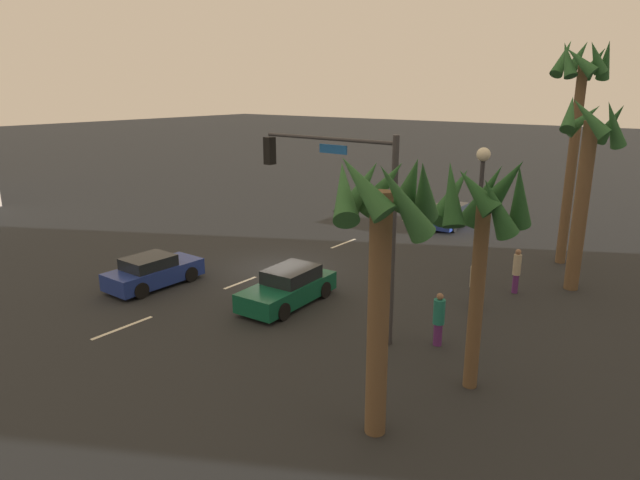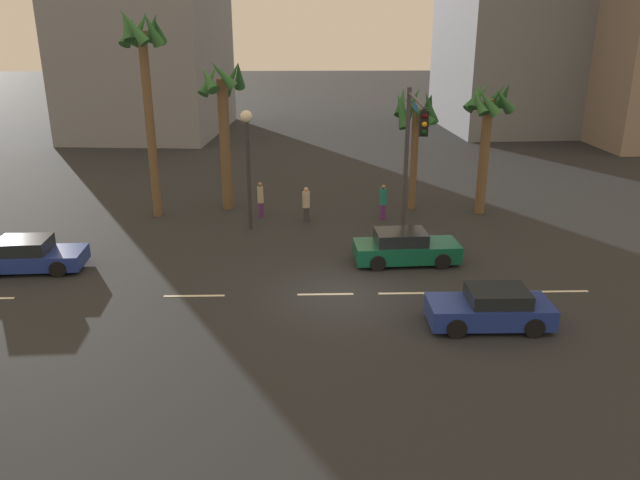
# 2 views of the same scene
# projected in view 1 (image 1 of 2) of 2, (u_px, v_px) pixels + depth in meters

# --- Properties ---
(ground_plane) EXTENTS (220.00, 220.00, 0.00)m
(ground_plane) POSITION_uv_depth(u_px,v_px,m) (277.00, 269.00, 24.97)
(ground_plane) COLOR #232628
(lane_stripe_0) EXTENTS (1.89, 0.14, 0.01)m
(lane_stripe_0) POSITION_uv_depth(u_px,v_px,m) (446.00, 204.00, 38.83)
(lane_stripe_0) COLOR silver
(lane_stripe_0) RESTS_ON ground_plane
(lane_stripe_1) EXTENTS (1.92, 0.14, 0.01)m
(lane_stripe_1) POSITION_uv_depth(u_px,v_px,m) (410.00, 218.00, 34.73)
(lane_stripe_1) COLOR silver
(lane_stripe_1) RESTS_ON ground_plane
(lane_stripe_2) EXTENTS (2.19, 0.14, 0.01)m
(lane_stripe_2) POSITION_uv_depth(u_px,v_px,m) (344.00, 243.00, 29.05)
(lane_stripe_2) COLOR silver
(lane_stripe_2) RESTS_ON ground_plane
(lane_stripe_3) EXTENTS (2.04, 0.14, 0.01)m
(lane_stripe_3) POSITION_uv_depth(u_px,v_px,m) (285.00, 266.00, 25.39)
(lane_stripe_3) COLOR silver
(lane_stripe_3) RESTS_ON ground_plane
(lane_stripe_4) EXTENTS (1.85, 0.14, 0.01)m
(lane_stripe_4) POSITION_uv_depth(u_px,v_px,m) (240.00, 283.00, 23.19)
(lane_stripe_4) COLOR silver
(lane_stripe_4) RESTS_ON ground_plane
(lane_stripe_5) EXTENTS (2.36, 0.14, 0.01)m
(lane_stripe_5) POSITION_uv_depth(u_px,v_px,m) (123.00, 328.00, 18.85)
(lane_stripe_5) COLOR silver
(lane_stripe_5) RESTS_ON ground_plane
(car_0) EXTENTS (4.31, 1.96, 1.36)m
(car_0) POSITION_uv_depth(u_px,v_px,m) (288.00, 287.00, 20.84)
(car_0) COLOR #0F5138
(car_0) RESTS_ON ground_plane
(car_1) EXTENTS (4.12, 2.04, 1.29)m
(car_1) POSITION_uv_depth(u_px,v_px,m) (449.00, 216.00, 32.60)
(car_1) COLOR navy
(car_1) RESTS_ON ground_plane
(car_2) EXTENTS (3.96, 1.82, 1.30)m
(car_2) POSITION_uv_depth(u_px,v_px,m) (153.00, 272.00, 22.70)
(car_2) COLOR navy
(car_2) RESTS_ON ground_plane
(traffic_signal) EXTENTS (0.56, 5.57, 6.59)m
(traffic_signal) POSITION_uv_depth(u_px,v_px,m) (345.00, 199.00, 17.64)
(traffic_signal) COLOR #38383D
(traffic_signal) RESTS_ON ground_plane
(streetlamp) EXTENTS (0.56, 0.56, 5.61)m
(streetlamp) POSITION_uv_depth(u_px,v_px,m) (481.00, 188.00, 22.40)
(streetlamp) COLOR #2D2D33
(streetlamp) RESTS_ON ground_plane
(pedestrian_0) EXTENTS (0.35, 0.35, 1.81)m
(pedestrian_0) POSITION_uv_depth(u_px,v_px,m) (517.00, 270.00, 21.82)
(pedestrian_0) COLOR #59266B
(pedestrian_0) RESTS_ON ground_plane
(pedestrian_1) EXTENTS (0.52, 0.52, 1.75)m
(pedestrian_1) POSITION_uv_depth(u_px,v_px,m) (475.00, 283.00, 20.54)
(pedestrian_1) COLOR #333338
(pedestrian_1) RESTS_ON ground_plane
(pedestrian_2) EXTENTS (0.39, 0.39, 1.75)m
(pedestrian_2) POSITION_uv_depth(u_px,v_px,m) (439.00, 318.00, 17.36)
(pedestrian_2) COLOR #59266B
(pedestrian_2) RESTS_ON ground_plane
(palm_tree_0) EXTENTS (2.37, 2.57, 10.07)m
(palm_tree_0) POSITION_uv_depth(u_px,v_px,m) (579.00, 96.00, 23.93)
(palm_tree_0) COLOR brown
(palm_tree_0) RESTS_ON ground_plane
(palm_tree_1) EXTENTS (2.47, 2.73, 6.75)m
(palm_tree_1) POSITION_uv_depth(u_px,v_px,m) (382.00, 230.00, 11.81)
(palm_tree_1) COLOR brown
(palm_tree_1) RESTS_ON ground_plane
(palm_tree_2) EXTENTS (2.50, 2.44, 6.33)m
(palm_tree_2) POSITION_uv_depth(u_px,v_px,m) (482.00, 213.00, 13.96)
(palm_tree_2) COLOR brown
(palm_tree_2) RESTS_ON ground_plane
(palm_tree_3) EXTENTS (2.55, 2.59, 7.75)m
(palm_tree_3) POSITION_uv_depth(u_px,v_px,m) (588.00, 159.00, 21.09)
(palm_tree_3) COLOR brown
(palm_tree_3) RESTS_ON ground_plane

